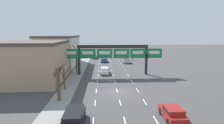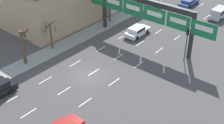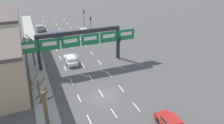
{
  "view_description": "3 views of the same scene",
  "coord_description": "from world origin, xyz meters",
  "px_view_note": "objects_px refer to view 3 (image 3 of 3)",
  "views": [
    {
      "loc": [
        -2.28,
        -25.84,
        9.11
      ],
      "look_at": [
        -0.34,
        9.41,
        3.22
      ],
      "focal_mm": 28.0,
      "sensor_mm": 36.0,
      "label": 1
    },
    {
      "loc": [
        22.43,
        -22.59,
        21.38
      ],
      "look_at": [
        1.81,
        2.39,
        1.55
      ],
      "focal_mm": 50.0,
      "sensor_mm": 36.0,
      "label": 2
    },
    {
      "loc": [
        -8.73,
        -24.73,
        18.02
      ],
      "look_at": [
        2.2,
        2.01,
        4.26
      ],
      "focal_mm": 35.0,
      "sensor_mm": 36.0,
      "label": 3
    }
  ],
  "objects_px": {
    "sign_gantry": "(80,39)",
    "traffic_light_far_end": "(91,21)",
    "car_blue": "(57,35)",
    "tree_bare_second": "(38,89)",
    "tree_bare_third": "(33,51)",
    "car_white": "(71,59)",
    "traffic_light_mid_block": "(84,15)",
    "car_grey": "(40,27)",
    "traffic_light_near_gantry": "(120,44)",
    "tree_bare_closest": "(45,106)",
    "suv_silver": "(85,33)",
    "car_red": "(170,122)"
  },
  "relations": [
    {
      "from": "traffic_light_far_end",
      "to": "tree_bare_third",
      "type": "height_order",
      "value": "tree_bare_third"
    },
    {
      "from": "car_red",
      "to": "traffic_light_near_gantry",
      "type": "distance_m",
      "value": 19.84
    },
    {
      "from": "tree_bare_third",
      "to": "traffic_light_mid_block",
      "type": "bearing_deg",
      "value": 55.01
    },
    {
      "from": "sign_gantry",
      "to": "tree_bare_closest",
      "type": "bearing_deg",
      "value": -118.77
    },
    {
      "from": "traffic_light_near_gantry",
      "to": "car_red",
      "type": "bearing_deg",
      "value": -96.46
    },
    {
      "from": "traffic_light_near_gantry",
      "to": "tree_bare_third",
      "type": "relative_size",
      "value": 0.74
    },
    {
      "from": "traffic_light_mid_block",
      "to": "traffic_light_far_end",
      "type": "height_order",
      "value": "traffic_light_mid_block"
    },
    {
      "from": "car_white",
      "to": "traffic_light_far_end",
      "type": "height_order",
      "value": "traffic_light_far_end"
    },
    {
      "from": "car_grey",
      "to": "tree_bare_second",
      "type": "distance_m",
      "value": 35.5
    },
    {
      "from": "sign_gantry",
      "to": "car_white",
      "type": "distance_m",
      "value": 4.67
    },
    {
      "from": "suv_silver",
      "to": "traffic_light_mid_block",
      "type": "height_order",
      "value": "traffic_light_mid_block"
    },
    {
      "from": "car_grey",
      "to": "traffic_light_near_gantry",
      "type": "relative_size",
      "value": 1.02
    },
    {
      "from": "traffic_light_near_gantry",
      "to": "traffic_light_mid_block",
      "type": "xyz_separation_m",
      "value": [
        0.13,
        25.62,
        -0.03
      ]
    },
    {
      "from": "tree_bare_second",
      "to": "tree_bare_third",
      "type": "distance_m",
      "value": 12.22
    },
    {
      "from": "car_blue",
      "to": "car_red",
      "type": "height_order",
      "value": "car_red"
    },
    {
      "from": "sign_gantry",
      "to": "traffic_light_far_end",
      "type": "xyz_separation_m",
      "value": [
        7.56,
        18.45,
        -1.97
      ]
    },
    {
      "from": "tree_bare_third",
      "to": "car_white",
      "type": "bearing_deg",
      "value": -9.72
    },
    {
      "from": "car_blue",
      "to": "suv_silver",
      "type": "xyz_separation_m",
      "value": [
        6.7,
        -1.93,
        0.28
      ]
    },
    {
      "from": "traffic_light_near_gantry",
      "to": "tree_bare_third",
      "type": "bearing_deg",
      "value": 168.29
    },
    {
      "from": "suv_silver",
      "to": "tree_bare_third",
      "type": "xyz_separation_m",
      "value": [
        -13.2,
        -13.29,
        2.17
      ]
    },
    {
      "from": "car_red",
      "to": "tree_bare_third",
      "type": "relative_size",
      "value": 0.62
    },
    {
      "from": "sign_gantry",
      "to": "car_white",
      "type": "height_order",
      "value": "sign_gantry"
    },
    {
      "from": "car_grey",
      "to": "car_blue",
      "type": "relative_size",
      "value": 0.98
    },
    {
      "from": "tree_bare_closest",
      "to": "traffic_light_far_end",
      "type": "bearing_deg",
      "value": 64.75
    },
    {
      "from": "car_white",
      "to": "car_red",
      "type": "xyz_separation_m",
      "value": [
        6.92,
        -21.67,
        -0.01
      ]
    },
    {
      "from": "car_grey",
      "to": "tree_bare_third",
      "type": "bearing_deg",
      "value": -97.76
    },
    {
      "from": "traffic_light_near_gantry",
      "to": "car_white",
      "type": "bearing_deg",
      "value": 166.91
    },
    {
      "from": "car_red",
      "to": "traffic_light_far_end",
      "type": "relative_size",
      "value": 0.96
    },
    {
      "from": "car_grey",
      "to": "car_blue",
      "type": "distance_m",
      "value": 8.56
    },
    {
      "from": "sign_gantry",
      "to": "car_red",
      "type": "bearing_deg",
      "value": -76.11
    },
    {
      "from": "suv_silver",
      "to": "tree_bare_closest",
      "type": "height_order",
      "value": "tree_bare_closest"
    },
    {
      "from": "car_white",
      "to": "traffic_light_mid_block",
      "type": "relative_size",
      "value": 0.97
    },
    {
      "from": "car_blue",
      "to": "traffic_light_far_end",
      "type": "height_order",
      "value": "traffic_light_far_end"
    },
    {
      "from": "sign_gantry",
      "to": "car_blue",
      "type": "distance_m",
      "value": 18.01
    },
    {
      "from": "traffic_light_near_gantry",
      "to": "tree_bare_closest",
      "type": "height_order",
      "value": "tree_bare_closest"
    },
    {
      "from": "car_white",
      "to": "tree_bare_closest",
      "type": "bearing_deg",
      "value": -111.61
    },
    {
      "from": "car_white",
      "to": "tree_bare_second",
      "type": "distance_m",
      "value": 13.05
    },
    {
      "from": "car_grey",
      "to": "car_red",
      "type": "xyz_separation_m",
      "value": [
        10.18,
        -45.87,
        0.03
      ]
    },
    {
      "from": "sign_gantry",
      "to": "traffic_light_mid_block",
      "type": "xyz_separation_m",
      "value": [
        7.43,
        24.59,
        -1.62
      ]
    },
    {
      "from": "traffic_light_far_end",
      "to": "car_red",
      "type": "bearing_deg",
      "value": -93.62
    },
    {
      "from": "traffic_light_far_end",
      "to": "tree_bare_second",
      "type": "distance_m",
      "value": 32.69
    },
    {
      "from": "sign_gantry",
      "to": "tree_bare_second",
      "type": "xyz_separation_m",
      "value": [
        -8.52,
        -10.0,
        -2.61
      ]
    },
    {
      "from": "traffic_light_far_end",
      "to": "car_blue",
      "type": "bearing_deg",
      "value": -173.63
    },
    {
      "from": "traffic_light_near_gantry",
      "to": "sign_gantry",
      "type": "bearing_deg",
      "value": 171.96
    },
    {
      "from": "traffic_light_mid_block",
      "to": "car_blue",
      "type": "bearing_deg",
      "value": -141.97
    },
    {
      "from": "car_white",
      "to": "tree_bare_closest",
      "type": "distance_m",
      "value": 17.2
    },
    {
      "from": "traffic_light_mid_block",
      "to": "tree_bare_second",
      "type": "xyz_separation_m",
      "value": [
        -15.95,
        -34.59,
        -0.99
      ]
    },
    {
      "from": "car_red",
      "to": "traffic_light_near_gantry",
      "type": "relative_size",
      "value": 0.85
    },
    {
      "from": "tree_bare_second",
      "to": "traffic_light_far_end",
      "type": "bearing_deg",
      "value": 60.53
    },
    {
      "from": "traffic_light_mid_block",
      "to": "tree_bare_third",
      "type": "xyz_separation_m",
      "value": [
        -15.67,
        -22.39,
        -0.17
      ]
    }
  ]
}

